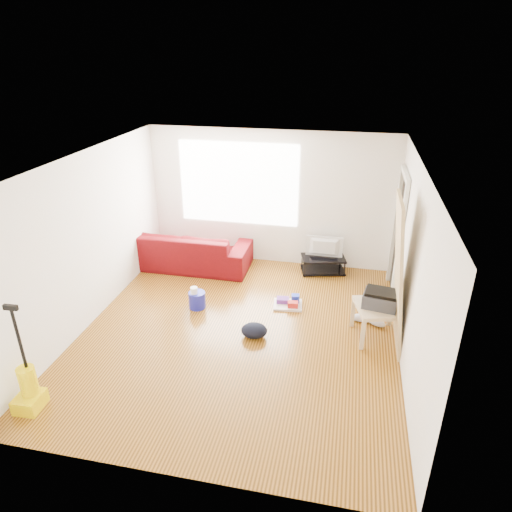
% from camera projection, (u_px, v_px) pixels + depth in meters
% --- Properties ---
extents(room, '(4.51, 5.01, 2.51)m').
position_uv_depth(room, '(245.00, 251.00, 6.25)').
color(room, '#482B09').
rests_on(room, ground).
extents(sofa, '(2.37, 0.93, 0.69)m').
position_uv_depth(sofa, '(188.00, 265.00, 8.67)').
color(sofa, '#460508').
rests_on(sofa, ground).
extents(tv_stand, '(0.86, 0.61, 0.29)m').
position_uv_depth(tv_stand, '(323.00, 264.00, 8.37)').
color(tv_stand, black).
rests_on(tv_stand, ground).
extents(tv, '(0.67, 0.09, 0.38)m').
position_uv_depth(tv, '(324.00, 248.00, 8.23)').
color(tv, black).
rests_on(tv, tv_stand).
extents(side_table, '(0.76, 0.76, 0.51)m').
position_uv_depth(side_table, '(379.00, 311.00, 6.40)').
color(side_table, tan).
rests_on(side_table, ground).
extents(printer, '(0.51, 0.42, 0.24)m').
position_uv_depth(printer, '(380.00, 299.00, 6.32)').
color(printer, '#2D2E36').
rests_on(printer, side_table).
extents(bucket, '(0.34, 0.34, 0.27)m').
position_uv_depth(bucket, '(198.00, 307.00, 7.30)').
color(bucket, '#191DA8').
rests_on(bucket, ground).
extents(toilet_paper, '(0.11, 0.11, 0.10)m').
position_uv_depth(toilet_paper, '(194.00, 298.00, 7.20)').
color(toilet_paper, white).
rests_on(toilet_paper, bucket).
extents(cleaning_tray, '(0.49, 0.41, 0.16)m').
position_uv_depth(cleaning_tray, '(289.00, 303.00, 7.33)').
color(cleaning_tray, silver).
rests_on(cleaning_tray, ground).
extents(backpack, '(0.41, 0.34, 0.21)m').
position_uv_depth(backpack, '(254.00, 336.00, 6.57)').
color(backpack, black).
rests_on(backpack, ground).
extents(sneakers, '(0.54, 0.27, 0.12)m').
position_uv_depth(sneakers, '(369.00, 320.00, 6.86)').
color(sneakers, silver).
rests_on(sneakers, ground).
extents(vacuum, '(0.30, 0.34, 1.34)m').
position_uv_depth(vacuum, '(28.00, 389.00, 5.21)').
color(vacuum, '#EDCE00').
rests_on(vacuum, ground).
extents(door_panel, '(0.26, 0.85, 2.12)m').
position_uv_depth(door_panel, '(389.00, 343.00, 6.44)').
color(door_panel, tan).
rests_on(door_panel, ground).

